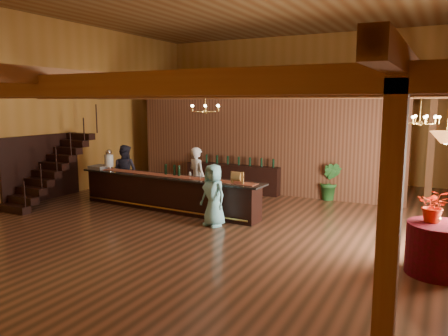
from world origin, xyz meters
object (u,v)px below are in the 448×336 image
at_px(pendant_lamp, 446,137).
at_px(chandelier_right, 420,119).
at_px(backbar_shelf, 233,178).
at_px(tasting_bar, 168,193).
at_px(guest, 213,195).
at_px(raffle_drum, 237,177).
at_px(round_table, 437,249).
at_px(floor_plant, 330,181).
at_px(chandelier_left, 205,108).
at_px(bartender, 197,177).
at_px(beverage_dispenser, 109,160).
at_px(staff_second, 125,172).

bearing_deg(pendant_lamp, chandelier_right, 102.92).
bearing_deg(backbar_shelf, chandelier_right, -23.95).
bearing_deg(tasting_bar, guest, -19.49).
height_order(raffle_drum, round_table, raffle_drum).
distance_m(round_table, floor_plant, 5.77).
bearing_deg(tasting_bar, floor_plant, 44.35).
bearing_deg(chandelier_left, round_table, -16.29).
distance_m(tasting_bar, floor_plant, 4.95).
xyz_separation_m(round_table, bartender, (-6.25, 2.34, 0.40)).
bearing_deg(beverage_dispenser, chandelier_right, 4.07).
relative_size(round_table, pendant_lamp, 1.16).
height_order(beverage_dispenser, bartender, bartender).
height_order(bartender, guest, bartender).
relative_size(backbar_shelf, round_table, 3.09).
height_order(round_table, chandelier_right, chandelier_right).
xyz_separation_m(beverage_dispenser, raffle_drum, (4.45, -0.34, -0.11)).
bearing_deg(staff_second, guest, 155.34).
distance_m(pendant_lamp, bartender, 6.85).
xyz_separation_m(tasting_bar, chandelier_left, (1.23, -0.01, 2.34)).
bearing_deg(floor_plant, pendant_lamp, -57.98).
height_order(chandelier_right, guest, chandelier_right).
bearing_deg(staff_second, round_table, 161.02).
relative_size(raffle_drum, pendant_lamp, 0.38).
bearing_deg(chandelier_right, tasting_bar, -172.93).
bearing_deg(raffle_drum, guest, -119.07).
bearing_deg(pendant_lamp, staff_second, 165.43).
distance_m(round_table, bartender, 6.69).
bearing_deg(backbar_shelf, chandelier_left, -78.96).
distance_m(chandelier_right, floor_plant, 4.07).
bearing_deg(guest, chandelier_right, 37.78).
bearing_deg(bartender, pendant_lamp, -176.14).
height_order(bartender, floor_plant, bartender).
distance_m(bartender, guest, 2.01).
relative_size(tasting_bar, beverage_dispenser, 9.71).
height_order(raffle_drum, pendant_lamp, pendant_lamp).
xyz_separation_m(tasting_bar, staff_second, (-2.04, 0.66, 0.34)).
xyz_separation_m(round_table, guest, (-4.91, 0.85, 0.30)).
relative_size(chandelier_left, staff_second, 0.48).
relative_size(beverage_dispenser, pendant_lamp, 0.67).
bearing_deg(staff_second, pendant_lamp, 161.02).
height_order(pendant_lamp, floor_plant, pendant_lamp).
xyz_separation_m(chandelier_left, bartender, (-0.69, 0.71, -1.97)).
relative_size(tasting_bar, round_table, 5.56).
bearing_deg(round_table, floor_plant, 122.02).
relative_size(beverage_dispenser, round_table, 0.57).
relative_size(bartender, staff_second, 1.03).
distance_m(tasting_bar, bartender, 0.96).
relative_size(pendant_lamp, floor_plant, 0.77).
bearing_deg(backbar_shelf, beverage_dispenser, -135.11).
bearing_deg(raffle_drum, chandelier_left, 170.83).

